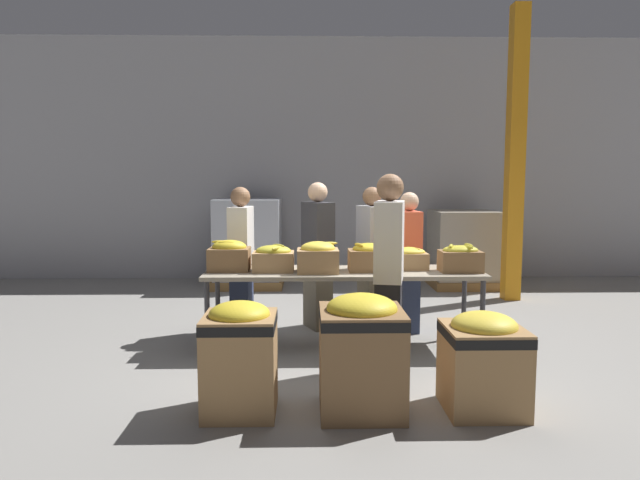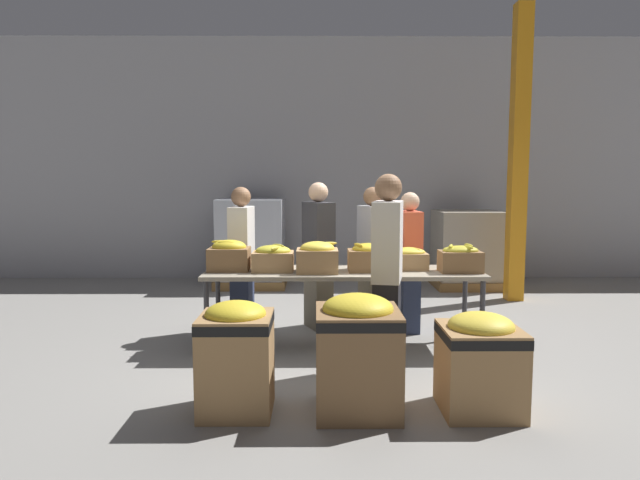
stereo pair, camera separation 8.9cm
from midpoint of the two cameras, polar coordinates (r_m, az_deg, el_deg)
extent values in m
plane|color=gray|center=(5.84, 2.75, -10.62)|extent=(30.00, 30.00, 0.00)
cube|color=#A8A8AD|center=(9.65, 1.48, 8.04)|extent=(16.00, 0.08, 4.00)
cube|color=#9E937F|center=(5.66, 2.79, -3.28)|extent=(2.72, 0.75, 0.04)
cylinder|color=#38383D|center=(5.51, -10.81, -7.76)|extent=(0.05, 0.05, 0.74)
cylinder|color=#38383D|center=(5.66, 16.34, -7.54)|extent=(0.05, 0.05, 0.74)
cylinder|color=#38383D|center=(6.12, -9.74, -6.34)|extent=(0.05, 0.05, 0.74)
cylinder|color=#38383D|center=(6.25, 14.67, -6.19)|extent=(0.05, 0.05, 0.74)
cube|color=olive|center=(5.72, -8.62, -1.90)|extent=(0.40, 0.33, 0.23)
ellipsoid|color=yellow|center=(5.70, -8.64, -0.68)|extent=(0.34, 0.26, 0.14)
ellipsoid|color=yellow|center=(5.75, -9.53, -0.16)|extent=(0.17, 0.05, 0.04)
ellipsoid|color=yellow|center=(5.68, -8.39, -0.28)|extent=(0.17, 0.07, 0.05)
ellipsoid|color=yellow|center=(5.64, -8.93, -0.25)|extent=(0.16, 0.06, 0.04)
cube|color=tan|center=(5.64, -4.26, -2.15)|extent=(0.40, 0.32, 0.19)
ellipsoid|color=gold|center=(5.62, -4.27, -1.10)|extent=(0.35, 0.27, 0.12)
ellipsoid|color=gold|center=(5.62, -3.78, -0.59)|extent=(0.15, 0.14, 0.05)
ellipsoid|color=gold|center=(5.53, -3.91, -0.80)|extent=(0.13, 0.20, 0.05)
ellipsoid|color=gold|center=(5.56, -4.96, -0.97)|extent=(0.12, 0.14, 0.04)
cube|color=tan|center=(5.54, 0.19, -2.09)|extent=(0.40, 0.34, 0.23)
ellipsoid|color=yellow|center=(5.53, 0.19, -0.83)|extent=(0.33, 0.30, 0.13)
ellipsoid|color=yellow|center=(5.58, 1.28, -0.34)|extent=(0.19, 0.08, 0.04)
ellipsoid|color=yellow|center=(5.55, 0.41, -0.44)|extent=(0.20, 0.16, 0.04)
ellipsoid|color=yellow|center=(5.55, 0.55, -0.52)|extent=(0.06, 0.19, 0.04)
cube|color=olive|center=(5.65, 5.31, -2.05)|extent=(0.40, 0.31, 0.21)
ellipsoid|color=gold|center=(5.63, 5.33, -0.90)|extent=(0.32, 0.27, 0.12)
ellipsoid|color=gold|center=(5.58, 4.32, -0.50)|extent=(0.11, 0.18, 0.04)
ellipsoid|color=gold|center=(5.58, 6.47, -0.54)|extent=(0.12, 0.15, 0.05)
cube|color=tan|center=(5.80, 9.12, -2.09)|extent=(0.40, 0.28, 0.17)
ellipsoid|color=yellow|center=(5.79, 9.14, -1.21)|extent=(0.37, 0.24, 0.09)
ellipsoid|color=yellow|center=(5.76, 8.80, -0.98)|extent=(0.11, 0.16, 0.05)
ellipsoid|color=yellow|center=(5.81, 9.65, -0.88)|extent=(0.16, 0.19, 0.04)
ellipsoid|color=yellow|center=(5.83, 8.51, -0.95)|extent=(0.12, 0.19, 0.04)
cube|color=olive|center=(5.73, 14.28, -2.11)|extent=(0.40, 0.28, 0.20)
ellipsoid|color=gold|center=(5.72, 14.31, -1.02)|extent=(0.35, 0.22, 0.10)
ellipsoid|color=gold|center=(5.68, 13.83, -0.88)|extent=(0.21, 0.13, 0.05)
ellipsoid|color=gold|center=(5.67, 15.04, -0.72)|extent=(0.10, 0.15, 0.04)
ellipsoid|color=gold|center=(5.75, 15.07, -0.54)|extent=(0.08, 0.17, 0.04)
ellipsoid|color=gold|center=(5.69, 13.40, -0.60)|extent=(0.09, 0.15, 0.04)
cube|color=#2D3856|center=(6.41, 9.22, -5.80)|extent=(0.22, 0.36, 0.73)
cube|color=#EA5B3D|center=(6.31, 9.33, 0.13)|extent=(0.24, 0.43, 0.60)
sphere|color=#DBAD89|center=(6.28, 9.39, 3.80)|extent=(0.21, 0.21, 0.21)
cube|color=black|center=(5.01, 7.18, -8.62)|extent=(0.29, 0.43, 0.82)
cube|color=silver|center=(4.88, 7.30, -0.11)|extent=(0.32, 0.50, 0.68)
sphere|color=#896042|center=(4.85, 7.38, 5.23)|extent=(0.23, 0.23, 0.23)
cube|color=#2D3856|center=(6.33, -7.36, -5.79)|extent=(0.23, 0.38, 0.76)
cube|color=silver|center=(6.23, -7.45, 0.45)|extent=(0.25, 0.44, 0.63)
sphere|color=#896042|center=(6.20, -7.50, 4.31)|extent=(0.21, 0.21, 0.21)
cube|color=#6B604C|center=(6.49, 5.60, -5.47)|extent=(0.29, 0.40, 0.76)
cube|color=#B2B2B7|center=(6.39, 5.66, 0.60)|extent=(0.33, 0.47, 0.62)
sphere|color=#896042|center=(6.36, 5.70, 4.36)|extent=(0.21, 0.21, 0.21)
cube|color=#6B604C|center=(6.46, 0.24, -5.40)|extent=(0.34, 0.42, 0.78)
cube|color=#333338|center=(6.36, 0.24, 0.90)|extent=(0.38, 0.49, 0.64)
sphere|color=#DBAD89|center=(6.33, 0.24, 4.80)|extent=(0.22, 0.22, 0.22)
cube|color=#A37A4C|center=(4.23, -7.75, -12.16)|extent=(0.51, 0.51, 0.72)
cube|color=black|center=(4.15, -7.81, -8.18)|extent=(0.52, 0.52, 0.07)
ellipsoid|color=yellow|center=(4.13, -7.83, -7.32)|extent=(0.44, 0.44, 0.18)
cube|color=olive|center=(4.21, 4.39, -11.98)|extent=(0.60, 0.60, 0.75)
cube|color=black|center=(4.12, 4.43, -7.74)|extent=(0.60, 0.60, 0.07)
ellipsoid|color=yellow|center=(4.10, 4.44, -6.85)|extent=(0.51, 0.51, 0.21)
cube|color=#A37A4C|center=(4.39, 16.26, -12.32)|extent=(0.55, 0.55, 0.62)
cube|color=black|center=(4.32, 16.36, -9.09)|extent=(0.56, 0.56, 0.07)
ellipsoid|color=yellow|center=(4.30, 16.39, -8.26)|extent=(0.47, 0.47, 0.19)
cube|color=orange|center=(8.30, 19.53, 8.00)|extent=(0.22, 0.22, 4.00)
cube|color=olive|center=(9.15, -6.53, -4.07)|extent=(1.09, 1.09, 0.13)
cube|color=#B2B7C1|center=(9.05, -6.58, 0.19)|extent=(1.01, 1.01, 1.24)
cube|color=olive|center=(9.29, 14.65, -4.08)|extent=(1.04, 1.04, 0.13)
cube|color=#A39984|center=(9.20, 14.75, -0.45)|extent=(0.96, 0.96, 1.05)
camera|label=1|loc=(0.04, -89.56, 0.05)|focal=32.00mm
camera|label=2|loc=(0.04, 90.44, -0.05)|focal=32.00mm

